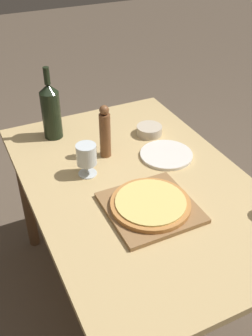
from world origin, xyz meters
TOP-DOWN VIEW (x-y plane):
  - ground_plane at (0.00, 0.00)m, footprint 12.00×12.00m
  - dining_table at (0.00, 0.00)m, footprint 0.88×1.34m
  - cutting_board at (-0.04, -0.17)m, footprint 0.32×0.32m
  - pizza at (-0.04, -0.17)m, footprint 0.30×0.30m
  - wine_bottle at (-0.21, 0.50)m, footprint 0.09×0.09m
  - pepper_mill at (-0.05, 0.24)m, footprint 0.05×0.05m
  - wine_glass at (-0.17, 0.14)m, footprint 0.08×0.08m
  - small_bowl at (0.22, 0.32)m, footprint 0.12×0.12m
  - dinner_plate at (0.20, 0.11)m, footprint 0.24×0.24m

SIDE VIEW (x-z plane):
  - ground_plane at x=0.00m, z-range 0.00..0.00m
  - dining_table at x=0.00m, z-range 0.28..1.04m
  - dinner_plate at x=0.20m, z-range 0.76..0.78m
  - cutting_board at x=-0.04m, z-range 0.76..0.78m
  - small_bowl at x=0.22m, z-range 0.76..0.81m
  - pizza at x=-0.04m, z-range 0.78..0.81m
  - wine_glass at x=-0.17m, z-range 0.79..0.93m
  - pepper_mill at x=-0.05m, z-range 0.76..1.01m
  - wine_bottle at x=-0.21m, z-range 0.73..1.08m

